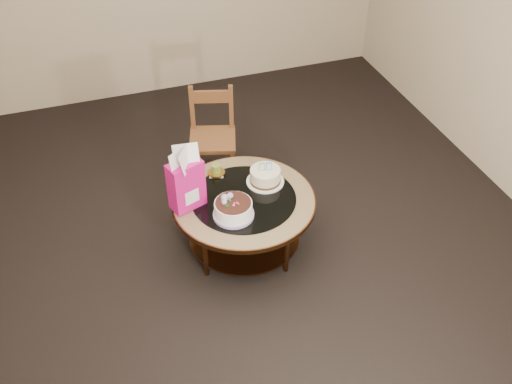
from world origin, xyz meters
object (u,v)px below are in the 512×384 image
object	(u,v)px
decorated_cake	(233,210)
cream_cake	(265,176)
coffee_table	(244,207)
gift_bag	(186,179)
dining_chair	(213,136)

from	to	relation	value
decorated_cake	cream_cake	world-z (taller)	cream_cake
coffee_table	gift_bag	world-z (taller)	gift_bag
coffee_table	dining_chair	xyz separation A→B (m)	(0.01, 0.88, 0.03)
coffee_table	decorated_cake	world-z (taller)	decorated_cake
cream_cake	dining_chair	distance (m)	0.79
decorated_cake	dining_chair	xyz separation A→B (m)	(0.13, 1.03, -0.10)
coffee_table	cream_cake	world-z (taller)	cream_cake
gift_bag	dining_chair	distance (m)	0.96
coffee_table	decorated_cake	bearing A→B (deg)	-128.87
coffee_table	cream_cake	distance (m)	0.27
cream_cake	dining_chair	world-z (taller)	dining_chair
gift_bag	cream_cake	bearing A→B (deg)	-12.83
decorated_cake	dining_chair	world-z (taller)	dining_chair
decorated_cake	gift_bag	world-z (taller)	gift_bag
decorated_cake	gift_bag	size ratio (longest dim) A/B	0.60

